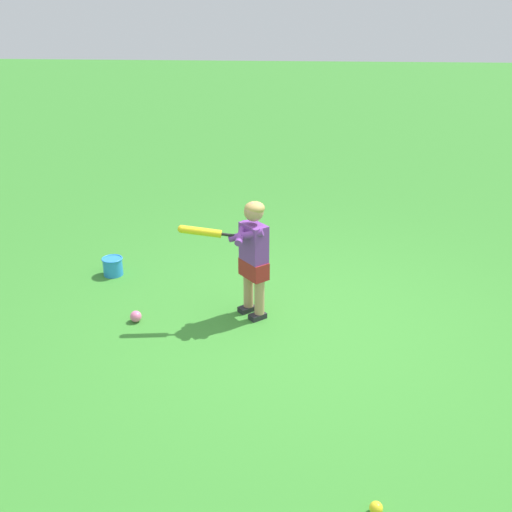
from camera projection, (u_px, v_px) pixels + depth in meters
ground_plane at (302, 328)px, 5.45m from camera, size 40.00×40.00×0.00m
child_batter at (250, 249)px, 5.40m from camera, size 0.78×0.35×1.08m
play_ball_far_right at (136, 316)px, 5.53m from camera, size 0.10×0.10×0.10m
play_ball_by_bucket at (376, 508)px, 3.54m from camera, size 0.08×0.08×0.08m
toy_bucket at (113, 266)px, 6.40m from camera, size 0.22×0.22×0.19m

